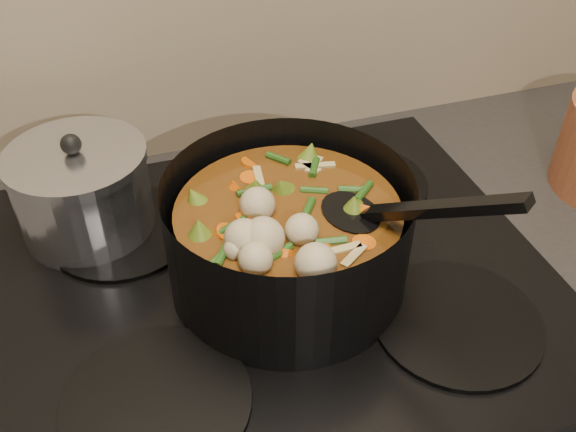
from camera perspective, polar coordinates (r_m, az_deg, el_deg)
name	(u,v)px	position (r m, az deg, el deg)	size (l,w,h in m)	color
stovetop	(277,280)	(0.75, -0.95, -5.69)	(0.62, 0.54, 0.03)	black
stockpot	(289,237)	(0.70, 0.05, -1.87)	(0.35, 0.35, 0.20)	black
saucepan	(83,191)	(0.81, -17.77, 2.11)	(0.17, 0.17, 0.14)	silver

